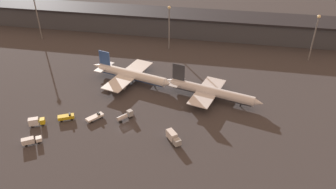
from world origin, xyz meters
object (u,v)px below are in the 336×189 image
(service_vehicle_0, at_px, (36,122))
(service_vehicle_1, at_px, (95,117))
(airplane_0, at_px, (131,75))
(service_vehicle_3, at_px, (173,137))
(service_vehicle_2, at_px, (66,117))
(airplane_1, at_px, (211,92))
(service_vehicle_5, at_px, (31,141))
(service_vehicle_4, at_px, (125,116))

(service_vehicle_0, xyz_separation_m, service_vehicle_1, (21.38, 8.37, -0.79))
(airplane_0, height_order, service_vehicle_0, airplane_0)
(service_vehicle_1, distance_m, service_vehicle_3, 34.75)
(service_vehicle_0, height_order, service_vehicle_2, service_vehicle_0)
(airplane_1, height_order, service_vehicle_2, airplane_1)
(service_vehicle_0, bearing_deg, service_vehicle_5, -95.82)
(airplane_1, bearing_deg, service_vehicle_0, -138.93)
(service_vehicle_5, bearing_deg, service_vehicle_1, 14.62)
(airplane_1, relative_size, service_vehicle_1, 6.18)
(airplane_1, height_order, service_vehicle_1, airplane_1)
(service_vehicle_2, height_order, service_vehicle_4, service_vehicle_4)
(airplane_1, distance_m, service_vehicle_5, 76.13)
(service_vehicle_0, xyz_separation_m, service_vehicle_2, (9.95, 5.85, -0.56))
(airplane_1, height_order, service_vehicle_4, airplane_1)
(airplane_0, xyz_separation_m, service_vehicle_1, (-5.71, -32.79, -2.68))
(service_vehicle_1, xyz_separation_m, service_vehicle_5, (-17.46, -18.98, 0.46))
(service_vehicle_5, bearing_deg, airplane_1, 2.03)
(service_vehicle_5, bearing_deg, service_vehicle_0, 77.55)
(service_vehicle_0, bearing_deg, airplane_1, 0.16)
(airplane_0, xyz_separation_m, service_vehicle_0, (-27.10, -41.16, -1.89))
(service_vehicle_0, bearing_deg, airplane_0, 30.50)
(service_vehicle_1, bearing_deg, airplane_1, -24.84)
(airplane_1, bearing_deg, airplane_0, -177.20)
(service_vehicle_3, bearing_deg, service_vehicle_5, -117.73)
(airplane_0, height_order, service_vehicle_2, airplane_0)
(airplane_1, distance_m, service_vehicle_4, 39.55)
(service_vehicle_2, xyz_separation_m, service_vehicle_3, (45.32, -5.14, 0.74))
(service_vehicle_2, bearing_deg, service_vehicle_5, -136.76)
(service_vehicle_5, bearing_deg, service_vehicle_3, -20.34)
(airplane_0, height_order, service_vehicle_1, airplane_0)
(service_vehicle_1, height_order, service_vehicle_2, service_vehicle_2)
(airplane_0, height_order, airplane_1, airplane_1)
(airplane_0, distance_m, service_vehicle_5, 56.76)
(airplane_0, distance_m, airplane_1, 40.19)
(airplane_0, bearing_deg, service_vehicle_5, -99.33)
(airplane_1, relative_size, service_vehicle_4, 6.84)
(service_vehicle_0, bearing_deg, service_vehicle_2, 4.30)
(service_vehicle_3, height_order, service_vehicle_5, service_vehicle_3)
(service_vehicle_0, bearing_deg, service_vehicle_3, -25.41)
(service_vehicle_1, bearing_deg, service_vehicle_3, -66.08)
(airplane_1, distance_m, service_vehicle_1, 51.31)
(service_vehicle_4, height_order, service_vehicle_5, service_vehicle_4)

